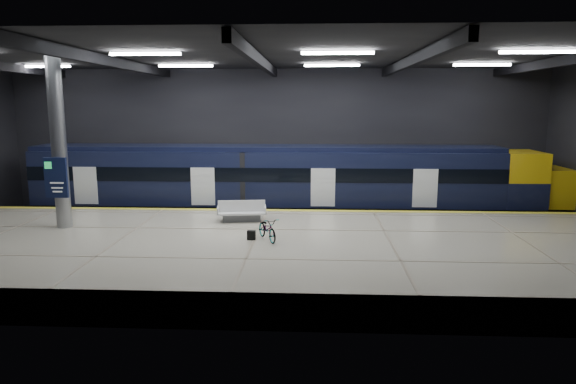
{
  "coord_description": "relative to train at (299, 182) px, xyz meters",
  "views": [
    {
      "loc": [
        2.17,
        -21.0,
        6.07
      ],
      "look_at": [
        1.05,
        1.5,
        2.2
      ],
      "focal_mm": 32.0,
      "sensor_mm": 36.0,
      "label": 1
    }
  ],
  "objects": [
    {
      "name": "bicycle",
      "position": [
        -0.95,
        -8.14,
        -0.53
      ],
      "size": [
        1.23,
        1.72,
        0.86
      ],
      "primitive_type": "imported",
      "rotation": [
        0.0,
        0.0,
        0.45
      ],
      "color": "#99999E",
      "rests_on": "platform"
    },
    {
      "name": "pannier_bag",
      "position": [
        -1.55,
        -8.14,
        -0.78
      ],
      "size": [
        0.31,
        0.2,
        0.35
      ],
      "primitive_type": "cube",
      "rotation": [
        0.0,
        0.0,
        -0.07
      ],
      "color": "black",
      "rests_on": "platform"
    },
    {
      "name": "bench",
      "position": [
        -2.33,
        -5.11,
        -0.64
      ],
      "size": [
        2.16,
        1.11,
        0.92
      ],
      "rotation": [
        0.0,
        0.0,
        0.13
      ],
      "color": "#595B60",
      "rests_on": "platform"
    },
    {
      "name": "room_shell",
      "position": [
        -1.45,
        -5.49,
        3.66
      ],
      "size": [
        30.1,
        16.1,
        8.05
      ],
      "color": "black",
      "rests_on": "ground"
    },
    {
      "name": "platform",
      "position": [
        -1.45,
        -8.0,
        -1.51
      ],
      "size": [
        30.0,
        11.0,
        1.1
      ],
      "primitive_type": "cube",
      "color": "#BBB29E",
      "rests_on": "ground"
    },
    {
      "name": "rails",
      "position": [
        -1.45,
        0.0,
        -1.98
      ],
      "size": [
        30.0,
        1.52,
        0.16
      ],
      "color": "gray",
      "rests_on": "ground"
    },
    {
      "name": "info_column",
      "position": [
        -9.45,
        -6.52,
        2.4
      ],
      "size": [
        0.9,
        0.78,
        6.9
      ],
      "color": "#9EA0A5",
      "rests_on": "platform"
    },
    {
      "name": "ground",
      "position": [
        -1.45,
        -5.5,
        -2.06
      ],
      "size": [
        30.0,
        30.0,
        0.0
      ],
      "primitive_type": "plane",
      "color": "black",
      "rests_on": "ground"
    },
    {
      "name": "safety_strip",
      "position": [
        -1.45,
        -2.75,
        -0.95
      ],
      "size": [
        30.0,
        0.4,
        0.01
      ],
      "primitive_type": "cube",
      "color": "gold",
      "rests_on": "platform"
    },
    {
      "name": "train",
      "position": [
        0.0,
        0.0,
        0.0
      ],
      "size": [
        29.4,
        2.84,
        3.79
      ],
      "color": "black",
      "rests_on": "ground"
    }
  ]
}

